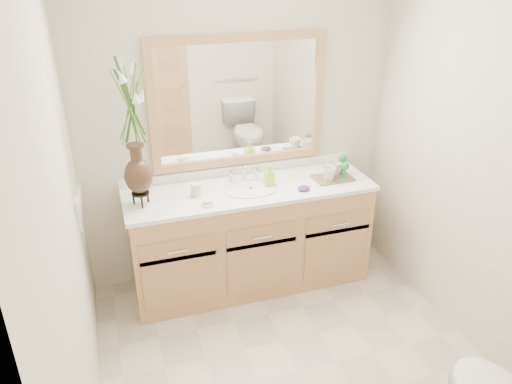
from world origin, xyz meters
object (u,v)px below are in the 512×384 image
object	(u,v)px
flower_vase	(132,118)
soap_bottle	(269,175)
tray	(333,178)
tumbler	(196,190)

from	to	relation	value
flower_vase	soap_bottle	distance (m)	1.09
tray	tumbler	bearing A→B (deg)	175.76
flower_vase	soap_bottle	size ratio (longest dim) A/B	6.30
tumbler	soap_bottle	world-z (taller)	soap_bottle
tumbler	tray	bearing A→B (deg)	-1.94
flower_vase	soap_bottle	xyz separation A→B (m)	(0.94, 0.04, -0.55)
soap_bottle	flower_vase	bearing A→B (deg)	-169.84
soap_bottle	tray	distance (m)	0.50
tumbler	soap_bottle	xyz separation A→B (m)	(0.56, 0.02, 0.03)
flower_vase	tray	size ratio (longest dim) A/B	3.13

